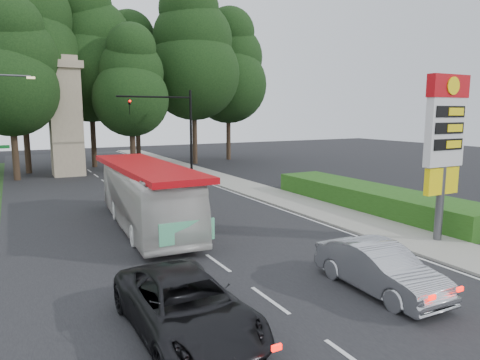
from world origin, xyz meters
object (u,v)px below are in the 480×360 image
traffic_signal_mast (176,121)px  sedan_silver (379,268)px  transit_bus (146,196)px  suv_charcoal (186,306)px  monument (65,116)px  gas_station_pylon (445,136)px

traffic_signal_mast → sedan_silver: (-2.41, -24.47, -3.94)m
transit_bus → suv_charcoal: (-1.97, -10.22, -0.76)m
monument → transit_bus: bearing=-86.6°
gas_station_pylon → suv_charcoal: gas_station_pylon is taller
gas_station_pylon → suv_charcoal: 12.74m
gas_station_pylon → transit_bus: (-10.03, 8.09, -2.95)m
transit_bus → sedan_silver: bearing=-65.0°
gas_station_pylon → suv_charcoal: bearing=-169.9°
traffic_signal_mast → monument: monument is taller
gas_station_pylon → traffic_signal_mast: size_ratio=0.95×
monument → sedan_silver: bearing=-80.2°
traffic_signal_mast → monument: 9.76m
suv_charcoal → sedan_silver: bearing=-4.0°
sedan_silver → suv_charcoal: (-6.07, 0.33, 0.01)m
traffic_signal_mast → suv_charcoal: size_ratio=1.36×
gas_station_pylon → sedan_silver: size_ratio=1.54×
sedan_silver → gas_station_pylon: bearing=24.1°
suv_charcoal → transit_bus: bearing=78.2°
gas_station_pylon → sedan_silver: gas_station_pylon is taller
monument → transit_bus: (1.17, -19.92, -3.61)m
gas_station_pylon → sedan_silver: bearing=-157.4°
traffic_signal_mast → suv_charcoal: 25.88m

